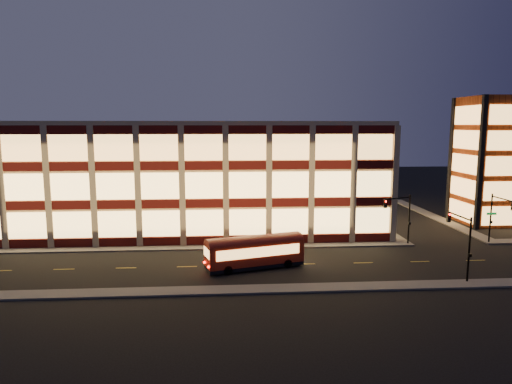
{
  "coord_description": "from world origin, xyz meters",
  "views": [
    {
      "loc": [
        1.78,
        -50.4,
        14.05
      ],
      "look_at": [
        5.93,
        8.0,
        5.42
      ],
      "focal_mm": 32.0,
      "sensor_mm": 36.0,
      "label": 1
    }
  ],
  "objects": [
    {
      "name": "sidewalk_near",
      "position": [
        0.0,
        -13.0,
        0.07
      ],
      "size": [
        100.0,
        2.0,
        0.15
      ],
      "primitive_type": "cube",
      "color": "#514F4C",
      "rests_on": "ground"
    },
    {
      "name": "ground",
      "position": [
        0.0,
        0.0,
        0.0
      ],
      "size": [
        200.0,
        200.0,
        0.0
      ],
      "primitive_type": "plane",
      "color": "black",
      "rests_on": "ground"
    },
    {
      "name": "office_building",
      "position": [
        -2.91,
        16.91,
        7.25
      ],
      "size": [
        50.45,
        30.45,
        14.5
      ],
      "color": "tan",
      "rests_on": "ground"
    },
    {
      "name": "sidewalk_office_south",
      "position": [
        -3.0,
        1.0,
        0.07
      ],
      "size": [
        54.0,
        2.0,
        0.15
      ],
      "primitive_type": "cube",
      "color": "#514F4C",
      "rests_on": "ground"
    },
    {
      "name": "sidewalk_office_east",
      "position": [
        23.0,
        17.0,
        0.07
      ],
      "size": [
        2.0,
        30.0,
        0.15
      ],
      "primitive_type": "cube",
      "color": "#514F4C",
      "rests_on": "ground"
    },
    {
      "name": "traffic_signal_far",
      "position": [
        22.21,
        0.24,
        4.11
      ],
      "size": [
        3.79,
        1.87,
        6.0
      ],
      "color": "black",
      "rests_on": "ground"
    },
    {
      "name": "traffic_signal_near",
      "position": [
        23.5,
        -11.03,
        4.13
      ],
      "size": [
        0.32,
        4.45,
        6.0
      ],
      "color": "black",
      "rests_on": "ground"
    },
    {
      "name": "traffic_signal_right",
      "position": [
        33.5,
        -0.62,
        4.1
      ],
      "size": [
        1.2,
        4.37,
        6.0
      ],
      "color": "black",
      "rests_on": "ground"
    },
    {
      "name": "sidewalk_tower_west",
      "position": [
        34.0,
        17.0,
        0.07
      ],
      "size": [
        2.0,
        30.0,
        0.15
      ],
      "primitive_type": "cube",
      "color": "#514F4C",
      "rests_on": "ground"
    },
    {
      "name": "stair_tower",
      "position": [
        39.95,
        11.95,
        8.99
      ],
      "size": [
        8.6,
        8.6,
        18.0
      ],
      "color": "#8C3814",
      "rests_on": "ground"
    },
    {
      "name": "trolley_bus",
      "position": [
        4.73,
        -6.87,
        1.82
      ],
      "size": [
        9.97,
        5.04,
        3.28
      ],
      "rotation": [
        0.0,
        0.0,
        0.28
      ],
      "color": "#A01A08",
      "rests_on": "ground"
    }
  ]
}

